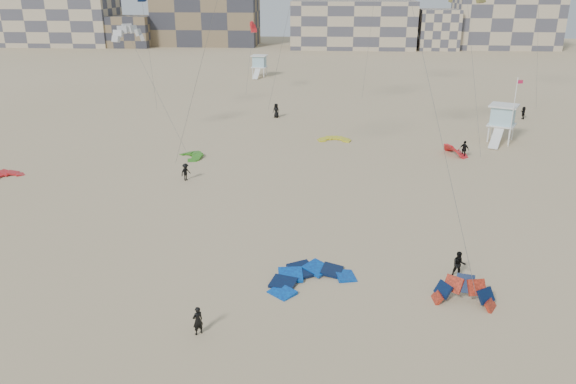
# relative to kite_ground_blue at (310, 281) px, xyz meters

# --- Properties ---
(ground) EXTENTS (320.00, 320.00, 0.00)m
(ground) POSITION_rel_kite_ground_blue_xyz_m (-3.61, -4.34, 0.00)
(ground) COLOR tan
(ground) RESTS_ON ground
(kite_ground_blue) EXTENTS (6.99, 7.08, 1.61)m
(kite_ground_blue) POSITION_rel_kite_ground_blue_xyz_m (0.00, 0.00, 0.00)
(kite_ground_blue) COLOR blue
(kite_ground_blue) RESTS_ON ground
(kite_ground_orange) EXTENTS (4.03, 3.97, 3.32)m
(kite_ground_orange) POSITION_rel_kite_ground_blue_xyz_m (8.68, -1.83, 0.00)
(kite_ground_orange) COLOR #FF3920
(kite_ground_orange) RESTS_ON ground
(kite_ground_red) EXTENTS (5.08, 4.99, 1.71)m
(kite_ground_red) POSITION_rel_kite_ground_blue_xyz_m (-28.89, 16.62, 0.00)
(kite_ground_red) COLOR red
(kite_ground_red) RESTS_ON ground
(kite_ground_green) EXTENTS (4.36, 4.28, 1.43)m
(kite_ground_green) POSITION_rel_kite_ground_blue_xyz_m (-13.11, 24.32, 0.00)
(kite_ground_green) COLOR #3B8B22
(kite_ground_green) RESTS_ON ground
(kite_ground_red_far) EXTENTS (4.05, 3.99, 3.10)m
(kite_ground_red_far) POSITION_rel_kite_ground_blue_xyz_m (13.98, 27.25, 0.00)
(kite_ground_red_far) COLOR red
(kite_ground_red_far) RESTS_ON ground
(kite_ground_yellow) EXTENTS (3.29, 3.47, 0.58)m
(kite_ground_yellow) POSITION_rel_kite_ground_blue_xyz_m (1.51, 31.88, 0.00)
(kite_ground_yellow) COLOR yellow
(kite_ground_yellow) RESTS_ON ground
(kitesurfer_main) EXTENTS (0.68, 0.67, 1.58)m
(kitesurfer_main) POSITION_rel_kite_ground_blue_xyz_m (-5.51, -5.85, 0.79)
(kitesurfer_main) COLOR black
(kitesurfer_main) RESTS_ON ground
(kitesurfer_b) EXTENTS (0.85, 0.67, 1.70)m
(kitesurfer_b) POSITION_rel_kite_ground_blue_xyz_m (8.95, 1.10, 0.85)
(kitesurfer_b) COLOR black
(kitesurfer_b) RESTS_ON ground
(kitesurfer_c) EXTENTS (1.08, 1.18, 1.59)m
(kitesurfer_c) POSITION_rel_kite_ground_blue_xyz_m (-11.91, 17.33, 0.80)
(kitesurfer_c) COLOR black
(kitesurfer_c) RESTS_ON ground
(kitesurfer_d) EXTENTS (1.06, 1.01, 1.77)m
(kitesurfer_d) POSITION_rel_kite_ground_blue_xyz_m (14.67, 26.25, 0.88)
(kitesurfer_d) COLOR black
(kitesurfer_d) RESTS_ON ground
(kitesurfer_e) EXTENTS (1.08, 0.92, 1.87)m
(kitesurfer_e) POSITION_rel_kite_ground_blue_xyz_m (-6.10, 42.63, 0.93)
(kitesurfer_e) COLOR black
(kitesurfer_e) RESTS_ON ground
(kitesurfer_f) EXTENTS (0.66, 1.54, 1.61)m
(kitesurfer_f) POSITION_rel_kite_ground_blue_xyz_m (26.11, 44.30, 0.80)
(kitesurfer_f) COLOR black
(kitesurfer_f) RESTS_ON ground
(kite_fly_grey) EXTENTS (9.33, 8.62, 11.88)m
(kite_fly_grey) POSITION_rel_kite_ground_blue_xyz_m (-20.29, 29.40, 11.64)
(kite_fly_grey) COLOR silver
(kite_fly_grey) RESTS_ON ground
(kite_fly_red) EXTENTS (3.32, 6.79, 10.32)m
(kite_fly_red) POSITION_rel_kite_ground_blue_xyz_m (-10.97, 57.67, 10.24)
(kite_fly_red) COLOR red
(kite_fly_red) RESTS_ON ground
(lifeguard_tower_near) EXTENTS (3.87, 6.15, 4.12)m
(lifeguard_tower_near) POSITION_rel_kite_ground_blue_xyz_m (20.11, 33.01, 2.04)
(lifeguard_tower_near) COLOR white
(lifeguard_tower_near) RESTS_ON ground
(lifeguard_tower_far) EXTENTS (3.06, 5.53, 3.93)m
(lifeguard_tower_far) POSITION_rel_kite_ground_blue_xyz_m (-12.40, 75.85, 1.95)
(lifeguard_tower_far) COLOR white
(lifeguard_tower_far) RESTS_ON ground
(flagpole) EXTENTS (0.61, 0.09, 7.52)m
(flagpole) POSITION_rel_kite_ground_blue_xyz_m (20.41, 30.69, 3.96)
(flagpole) COLOR white
(flagpole) RESTS_ON ground
(condo_west_a) EXTENTS (30.00, 15.00, 14.00)m
(condo_west_a) POSITION_rel_kite_ground_blue_xyz_m (-73.61, 125.66, 7.00)
(condo_west_a) COLOR tan
(condo_west_a) RESTS_ON ground
(condo_west_b) EXTENTS (28.00, 14.00, 18.00)m
(condo_west_b) POSITION_rel_kite_ground_blue_xyz_m (-33.61, 129.66, 9.00)
(condo_west_b) COLOR #766347
(condo_west_b) RESTS_ON ground
(condo_mid) EXTENTS (32.00, 16.00, 12.00)m
(condo_mid) POSITION_rel_kite_ground_blue_xyz_m (6.39, 125.66, 6.00)
(condo_mid) COLOR tan
(condo_mid) RESTS_ON ground
(condo_east) EXTENTS (26.00, 14.00, 16.00)m
(condo_east) POSITION_rel_kite_ground_blue_xyz_m (46.39, 127.66, 8.00)
(condo_east) COLOR tan
(condo_east) RESTS_ON ground
(condo_fill_left) EXTENTS (12.00, 10.00, 8.00)m
(condo_fill_left) POSITION_rel_kite_ground_blue_xyz_m (-53.61, 123.66, 4.00)
(condo_fill_left) COLOR #766347
(condo_fill_left) RESTS_ON ground
(condo_fill_right) EXTENTS (10.00, 10.00, 10.00)m
(condo_fill_right) POSITION_rel_kite_ground_blue_xyz_m (28.39, 123.66, 5.00)
(condo_fill_right) COLOR tan
(condo_fill_right) RESTS_ON ground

